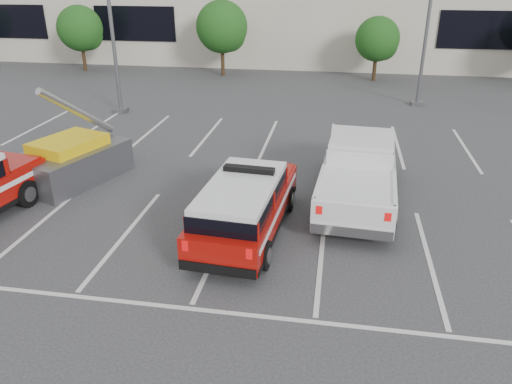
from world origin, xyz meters
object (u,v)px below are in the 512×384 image
white_pickup (358,176)px  utility_rig (67,162)px  tree_left (82,30)px  light_pole_mid (431,1)px  light_pole_left (109,3)px  tree_mid_right (379,41)px  fire_chief_suv (245,210)px  tree_mid_left (223,29)px

white_pickup → utility_rig: size_ratio=1.49×
tree_left → light_pole_mid: size_ratio=0.43×
light_pole_left → white_pickup: 15.09m
light_pole_left → utility_rig: (1.82, -8.60, -4.52)m
tree_left → white_pickup: bearing=-45.0°
tree_mid_right → light_pole_left: light_pole_left is taller
tree_mid_right → light_pole_mid: (1.91, -6.05, 2.68)m
tree_mid_right → white_pickup: size_ratio=0.62×
tree_left → white_pickup: tree_left is taller
light_pole_mid → fire_chief_suv: (-6.43, -15.39, -4.44)m
tree_mid_left → light_pole_left: light_pole_left is taller
tree_left → light_pole_left: size_ratio=0.43×
light_pole_left → light_pole_mid: 15.52m
light_pole_left → utility_rig: 9.88m
tree_mid_left → utility_rig: tree_mid_left is taller
tree_mid_right → white_pickup: tree_mid_right is taller
utility_rig → white_pickup: bearing=19.0°
light_pole_left → fire_chief_suv: light_pole_left is taller
tree_mid_right → white_pickup: (-1.46, -18.57, -1.74)m
tree_left → utility_rig: size_ratio=1.03×
tree_mid_right → fire_chief_suv: (-4.52, -21.43, -1.75)m
tree_mid_right → utility_rig: 21.86m
tree_mid_right → white_pickup: 18.71m
light_pole_mid → utility_rig: (-13.18, -12.60, -4.52)m
tree_mid_left → fire_chief_suv: 22.24m
tree_left → tree_mid_left: bearing=0.0°
tree_left → tree_mid_left: 10.00m
tree_mid_left → light_pole_left: (-3.09, -10.05, 2.14)m
tree_mid_right → tree_mid_left: bearing=180.0°
tree_mid_left → light_pole_left: bearing=-107.1°
tree_mid_right → fire_chief_suv: tree_mid_right is taller
tree_mid_right → fire_chief_suv: size_ratio=0.75×
tree_mid_right → white_pickup: bearing=-94.5°
tree_mid_left → light_pole_mid: (11.91, -6.05, 2.14)m
tree_mid_left → utility_rig: size_ratio=1.13×
tree_mid_left → light_pole_left: 10.73m
white_pickup → utility_rig: (-9.81, -0.07, -0.10)m
tree_left → light_pole_left: (6.91, -10.05, 2.41)m
white_pickup → light_pole_mid: bearing=78.7°
tree_left → utility_rig: bearing=-64.9°
light_pole_mid → light_pole_left: bearing=-165.1°
light_pole_left → white_pickup: size_ratio=1.60×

